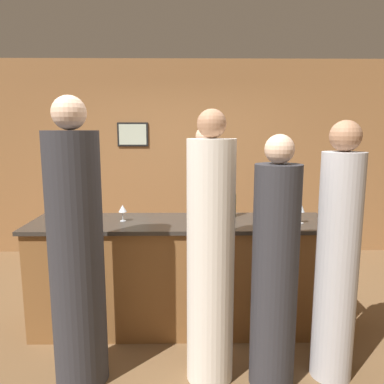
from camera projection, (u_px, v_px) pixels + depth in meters
name	position (u px, v px, depth m)	size (l,w,h in m)	color
ground_plane	(181.00, 325.00, 3.54)	(14.00, 14.00, 0.00)	brown
back_wall	(183.00, 158.00, 5.47)	(8.00, 0.08, 2.80)	olive
bar_counter	(180.00, 274.00, 3.45)	(2.69, 0.69, 1.01)	brown
bartender	(206.00, 214.00, 4.18)	(0.29, 0.29, 1.86)	#1E234C
guest_0	(275.00, 273.00, 2.60)	(0.32, 0.32, 1.80)	#2D2D33
guest_1	(76.00, 255.00, 2.62)	(0.38, 0.38, 2.05)	#2D2D33
guest_2	(211.00, 259.00, 2.65)	(0.34, 0.34, 1.96)	silver
guest_3	(337.00, 261.00, 2.68)	(0.30, 0.30, 1.89)	#B2B2B7
wine_bottle_0	(75.00, 214.00, 3.10)	(0.07, 0.07, 0.30)	#19381E
wine_bottle_1	(232.00, 204.00, 3.53)	(0.07, 0.07, 0.31)	#19381E
wine_glass_0	(301.00, 209.00, 3.27)	(0.06, 0.06, 0.18)	silver
wine_glass_1	(213.00, 207.00, 3.27)	(0.08, 0.08, 0.19)	silver
wine_glass_2	(123.00, 209.00, 3.35)	(0.07, 0.07, 0.15)	silver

